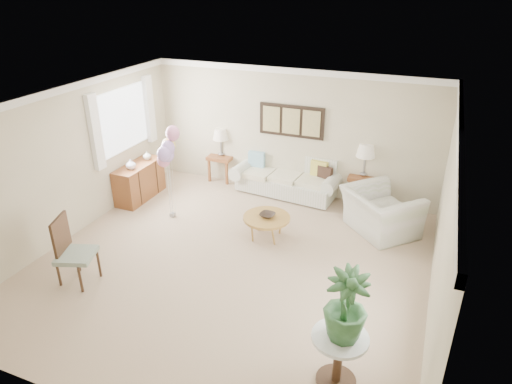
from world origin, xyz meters
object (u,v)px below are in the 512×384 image
accent_chair (71,249)px  sofa (288,178)px  coffee_table (267,218)px  armchair (380,212)px  balloon_cluster (167,150)px

accent_chair → sofa: bearing=64.3°
coffee_table → armchair: 2.04m
sofa → accent_chair: 4.60m
armchair → balloon_cluster: 3.97m
armchair → accent_chair: size_ratio=1.15×
accent_chair → balloon_cluster: 2.45m
balloon_cluster → armchair: bearing=13.9°
armchair → coffee_table: bearing=73.1°
sofa → coffee_table: size_ratio=2.84×
coffee_table → accent_chair: bearing=-134.9°
accent_chair → armchair: bearing=38.5°
sofa → balloon_cluster: 2.72m
coffee_table → balloon_cluster: 2.17m
coffee_table → armchair: (1.80, 0.97, 0.01)m
coffee_table → sofa: bearing=97.3°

